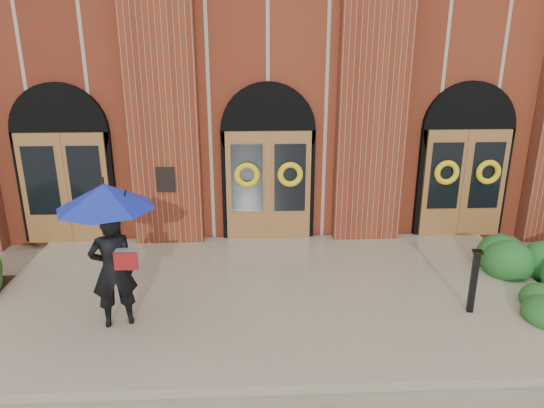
{
  "coord_description": "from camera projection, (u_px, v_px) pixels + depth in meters",
  "views": [
    {
      "loc": [
        -0.42,
        -7.8,
        4.4
      ],
      "look_at": [
        -0.0,
        1.0,
        1.53
      ],
      "focal_mm": 32.0,
      "sensor_mm": 36.0,
      "label": 1
    }
  ],
  "objects": [
    {
      "name": "ground",
      "position": [
        275.0,
        301.0,
        8.79
      ],
      "size": [
        90.0,
        90.0,
        0.0
      ],
      "primitive_type": "plane",
      "color": "gray",
      "rests_on": "ground"
    },
    {
      "name": "landing",
      "position": [
        274.0,
        294.0,
        8.91
      ],
      "size": [
        10.0,
        5.3,
        0.15
      ],
      "primitive_type": "cube",
      "color": "tan",
      "rests_on": "ground"
    },
    {
      "name": "church_building",
      "position": [
        261.0,
        75.0,
        16.05
      ],
      "size": [
        16.2,
        12.53,
        7.0
      ],
      "color": "maroon",
      "rests_on": "ground"
    },
    {
      "name": "man_with_umbrella",
      "position": [
        109.0,
        228.0,
        7.31
      ],
      "size": [
        1.84,
        1.84,
        2.34
      ],
      "rotation": [
        0.0,
        0.0,
        3.45
      ],
      "color": "black",
      "rests_on": "landing"
    },
    {
      "name": "metal_post",
      "position": [
        474.0,
        280.0,
        7.99
      ],
      "size": [
        0.18,
        0.18,
        1.11
      ],
      "rotation": [
        0.0,
        0.0,
        -0.21
      ],
      "color": "black",
      "rests_on": "landing"
    },
    {
      "name": "hedge_wall_right",
      "position": [
        541.0,
        264.0,
        9.38
      ],
      "size": [
        3.0,
        1.2,
        0.77
      ],
      "primitive_type": "ellipsoid",
      "color": "#1E5520",
      "rests_on": "ground"
    }
  ]
}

